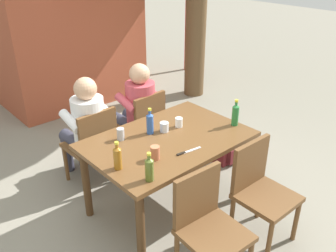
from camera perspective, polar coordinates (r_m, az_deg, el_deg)
ground_plane at (r=3.64m, az=-0.00°, el=-12.34°), size 24.00×24.00×0.00m
dining_table at (r=3.26m, az=-0.00°, el=-3.39°), size 1.43×0.96×0.75m
chair_far_left at (r=3.74m, az=-11.67°, el=-2.68°), size 0.45×0.45×0.87m
chair_far_right at (r=4.06m, az=-3.90°, el=0.28°), size 0.46×0.46×0.87m
chair_near_left at (r=2.74m, az=6.14°, el=-14.85°), size 0.47×0.47×0.87m
chair_near_right at (r=3.14m, az=14.17°, el=-9.30°), size 0.45×0.45×0.87m
person_in_white_shirt at (r=3.75m, az=-12.80°, el=0.15°), size 0.47×0.62×1.18m
person_in_plaid_shirt at (r=4.06m, az=-4.97°, el=2.88°), size 0.47×0.62×1.18m
bottle_olive at (r=2.63m, az=-2.94°, el=-6.68°), size 0.06×0.06×0.23m
bottle_green at (r=3.46m, az=10.51°, el=1.83°), size 0.06×0.06×0.26m
bottle_amber at (r=2.78m, az=-7.91°, el=-4.86°), size 0.06×0.06×0.23m
bottle_blue at (r=3.25m, az=-2.84°, el=0.51°), size 0.06×0.06×0.25m
cup_steel at (r=3.20m, az=-7.43°, el=-1.26°), size 0.07×0.07×0.11m
cup_glass at (r=3.31m, az=-0.60°, el=-0.15°), size 0.08×0.08×0.09m
cup_terracotta at (r=2.89m, az=-2.04°, el=-4.22°), size 0.07×0.07×0.11m
cup_white at (r=3.39m, az=1.72°, el=0.58°), size 0.07×0.07×0.09m
table_knife at (r=3.01m, az=3.01°, el=-4.05°), size 0.24×0.06×0.01m
backpack_by_near_side at (r=4.27m, az=9.35°, el=-3.08°), size 0.32×0.25×0.40m
brick_kiosk at (r=6.09m, az=-16.70°, el=16.60°), size 2.42×1.85×2.52m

